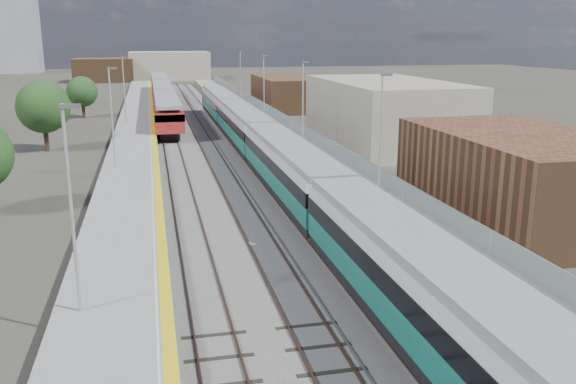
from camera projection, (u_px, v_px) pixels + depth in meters
name	position (u px, v px, depth m)	size (l,w,h in m)	color
ground	(224.00, 141.00, 64.24)	(320.00, 320.00, 0.00)	#47443A
ballast_bed	(200.00, 138.00, 66.12)	(10.50, 155.00, 0.06)	#565451
tracks	(204.00, 135.00, 67.81)	(8.96, 160.00, 0.17)	#4C3323
platform_right	(268.00, 131.00, 67.59)	(4.70, 155.00, 8.52)	slate
platform_left	(136.00, 136.00, 64.54)	(4.30, 155.00, 8.52)	slate
buildings	(99.00, 37.00, 141.50)	(72.00, 185.50, 40.00)	brown
green_train	(263.00, 142.00, 49.89)	(2.95, 82.18, 3.25)	black
red_train	(163.00, 95.00, 90.29)	(3.02, 61.15, 3.81)	black
tree_b	(43.00, 107.00, 57.64)	(4.96, 4.96, 6.72)	#382619
tree_c	(82.00, 92.00, 82.05)	(4.11, 4.11, 5.57)	#382619
tree_d	(357.00, 89.00, 87.06)	(3.97, 3.97, 5.39)	#382619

